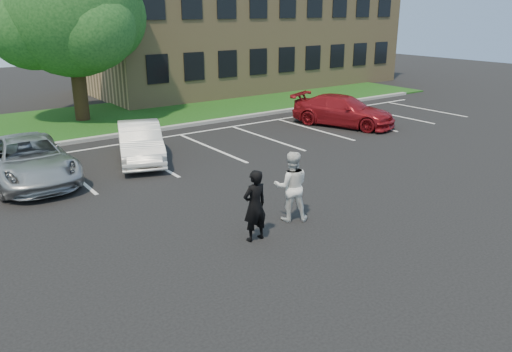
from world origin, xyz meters
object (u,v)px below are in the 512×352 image
(man_black_suit, at_px, (255,206))
(car_red_compact, at_px, (343,111))
(car_silver_minivan, at_px, (29,160))
(office_building, at_px, (243,26))
(man_white_shirt, at_px, (291,186))
(tree, at_px, (72,9))
(car_white_sedan, at_px, (140,142))

(man_black_suit, xyz_separation_m, car_red_compact, (10.79, 7.75, -0.17))
(man_black_suit, height_order, car_silver_minivan, man_black_suit)
(man_black_suit, bearing_deg, office_building, -124.81)
(man_black_suit, relative_size, man_white_shirt, 0.95)
(tree, relative_size, car_silver_minivan, 1.70)
(car_white_sedan, bearing_deg, office_building, 63.95)
(man_black_suit, bearing_deg, tree, -94.49)
(tree, xyz_separation_m, car_silver_minivan, (-4.37, -8.33, -4.63))
(man_white_shirt, bearing_deg, car_silver_minivan, -25.42)
(office_building, distance_m, car_silver_minivan, 23.14)
(office_building, xyz_separation_m, man_white_shirt, (-13.21, -21.48, -3.22))
(tree, relative_size, man_black_suit, 4.93)
(office_building, height_order, car_red_compact, office_building)
(man_white_shirt, bearing_deg, tree, -56.80)
(car_silver_minivan, bearing_deg, tree, 63.30)
(car_silver_minivan, height_order, car_white_sedan, car_silver_minivan)
(office_building, height_order, man_white_shirt, office_building)
(car_white_sedan, bearing_deg, car_silver_minivan, -160.26)
(man_black_suit, distance_m, car_red_compact, 13.29)
(office_building, distance_m, tree, 14.89)
(car_silver_minivan, xyz_separation_m, car_white_sedan, (3.86, 0.02, -0.02))
(tree, relative_size, car_red_compact, 1.78)
(tree, distance_m, car_silver_minivan, 10.48)
(tree, relative_size, man_white_shirt, 4.67)
(man_white_shirt, bearing_deg, car_white_sedan, -50.91)
(man_white_shirt, relative_size, car_red_compact, 0.38)
(tree, bearing_deg, car_silver_minivan, -117.71)
(office_building, xyz_separation_m, man_black_suit, (-14.71, -21.92, -3.26))
(man_black_suit, xyz_separation_m, car_white_sedan, (0.49, 7.92, -0.19))
(man_white_shirt, bearing_deg, car_red_compact, -110.46)
(car_white_sedan, height_order, car_red_compact, car_red_compact)
(office_building, bearing_deg, car_red_compact, -105.43)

